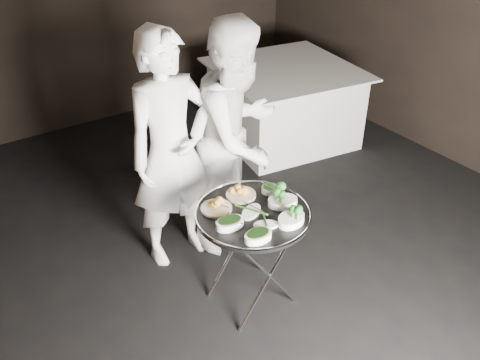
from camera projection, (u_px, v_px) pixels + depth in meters
floor at (243, 302)px, 3.73m from camera, size 6.00×7.00×0.05m
tray_stand at (252, 254)px, 3.50m from camera, size 0.52×0.44×0.76m
serving_tray at (253, 214)px, 3.32m from camera, size 0.77×0.77×0.04m
potato_plate_a at (216, 205)px, 3.32m from camera, size 0.21×0.21×0.08m
potato_plate_b at (241, 192)px, 3.45m from camera, size 0.21×0.21×0.08m
greens_bowl at (269, 189)px, 3.50m from camera, size 0.11×0.11×0.06m
asparagus_plate_a at (251, 211)px, 3.29m from camera, size 0.21×0.18×0.04m
asparagus_plate_b at (266, 224)px, 3.18m from camera, size 0.18×0.15×0.03m
spinach_bowl_a at (230, 222)px, 3.16m from camera, size 0.20×0.15×0.08m
spinach_bowl_b at (258, 235)px, 3.06m from camera, size 0.19×0.13×0.07m
broccoli_bowl_a at (283, 200)px, 3.36m from camera, size 0.24×0.21×0.08m
broccoli_bowl_b at (291, 218)px, 3.19m from camera, size 0.22×0.18×0.08m
serving_utensils at (249, 201)px, 3.34m from camera, size 0.57×0.41×0.01m
waiter_left at (171, 152)px, 3.69m from camera, size 0.69×0.47×1.84m
waiter_right at (239, 135)px, 3.92m from camera, size 1.09×0.98×1.84m
dining_table at (284, 104)px, 5.65m from camera, size 1.45×1.45×0.83m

